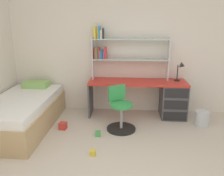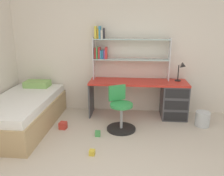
% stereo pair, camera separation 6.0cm
% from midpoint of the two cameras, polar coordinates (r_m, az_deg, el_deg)
% --- Properties ---
extents(room_shell, '(5.69, 6.43, 2.66)m').
position_cam_midpoint_polar(room_shell, '(3.63, -17.66, 6.87)').
color(room_shell, silver).
rests_on(room_shell, ground_plane).
extents(desk, '(1.94, 0.57, 0.73)m').
position_cam_midpoint_polar(desk, '(4.71, 13.10, -2.25)').
color(desk, red).
rests_on(desk, ground_plane).
extents(bookshelf_hutch, '(1.53, 0.22, 1.06)m').
position_cam_midpoint_polar(bookshelf_hutch, '(4.63, 2.31, 9.48)').
color(bookshelf_hutch, silver).
rests_on(bookshelf_hutch, desk).
extents(desk_lamp, '(0.20, 0.17, 0.38)m').
position_cam_midpoint_polar(desk_lamp, '(4.69, 17.46, 4.59)').
color(desk_lamp, black).
rests_on(desk_lamp, desk).
extents(swivel_chair, '(0.52, 0.52, 0.78)m').
position_cam_midpoint_polar(swivel_chair, '(4.10, 2.57, -6.23)').
color(swivel_chair, black).
rests_on(swivel_chair, ground_plane).
extents(bed_platform, '(1.04, 2.00, 0.68)m').
position_cam_midpoint_polar(bed_platform, '(4.49, -20.98, -5.66)').
color(bed_platform, tan).
rests_on(bed_platform, ground_plane).
extents(waste_bin, '(0.26, 0.26, 0.27)m').
position_cam_midpoint_polar(waste_bin, '(4.61, 22.01, -7.16)').
color(waste_bin, silver).
rests_on(waste_bin, ground_plane).
extents(toy_block_red_0, '(0.14, 0.14, 0.12)m').
position_cam_midpoint_polar(toy_block_red_0, '(4.29, -11.74, -9.13)').
color(toy_block_red_0, red).
rests_on(toy_block_red_0, ground_plane).
extents(toy_block_green_2, '(0.09, 0.09, 0.09)m').
position_cam_midpoint_polar(toy_block_green_2, '(3.96, -3.14, -11.28)').
color(toy_block_green_2, '#479E51').
rests_on(toy_block_green_2, ground_plane).
extents(toy_block_yellow_4, '(0.08, 0.08, 0.08)m').
position_cam_midpoint_polar(toy_block_yellow_4, '(3.47, -4.49, -15.75)').
color(toy_block_yellow_4, gold).
rests_on(toy_block_yellow_4, ground_plane).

